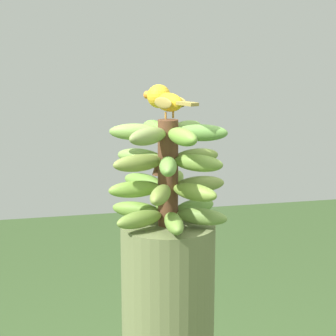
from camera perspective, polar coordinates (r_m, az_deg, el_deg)
banana_bunch at (r=1.46m, az=-0.01°, el=-0.50°), size 0.30×0.31×0.27m
perched_bird at (r=1.48m, az=-0.37°, el=6.63°), size 0.10×0.20×0.08m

